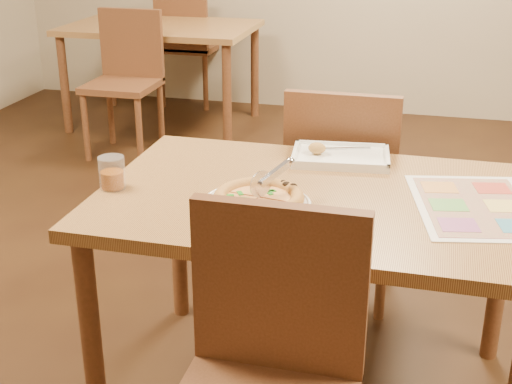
% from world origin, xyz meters
% --- Properties ---
extents(dining_table, '(1.30, 0.85, 0.72)m').
position_xyz_m(dining_table, '(0.00, 0.00, 0.63)').
color(dining_table, '#A77D42').
rests_on(dining_table, ground).
extents(chair_near, '(0.42, 0.42, 0.47)m').
position_xyz_m(chair_near, '(0.00, -0.60, 0.57)').
color(chair_near, brown).
rests_on(chair_near, ground).
extents(chair_far, '(0.42, 0.42, 0.47)m').
position_xyz_m(chair_far, '(-0.00, 0.60, 0.57)').
color(chair_far, brown).
rests_on(chair_far, ground).
extents(bg_table, '(1.30, 0.85, 0.72)m').
position_xyz_m(bg_table, '(-1.60, 2.80, 0.63)').
color(bg_table, '#A77D42').
rests_on(bg_table, ground).
extents(bg_chair_near, '(0.42, 0.42, 0.47)m').
position_xyz_m(bg_chair_near, '(-1.60, 2.20, 0.57)').
color(bg_chair_near, brown).
rests_on(bg_chair_near, ground).
extents(bg_chair_far, '(0.42, 0.42, 0.47)m').
position_xyz_m(bg_chair_far, '(-1.60, 3.30, 0.57)').
color(bg_chair_far, brown).
rests_on(bg_chair_far, ground).
extents(plate, '(0.42, 0.42, 0.02)m').
position_xyz_m(plate, '(-0.15, -0.15, 0.73)').
color(plate, white).
rests_on(plate, dining_table).
extents(pizza, '(0.26, 0.26, 0.04)m').
position_xyz_m(pizza, '(-0.14, -0.14, 0.75)').
color(pizza, gold).
rests_on(pizza, plate).
extents(pizza_cutter, '(0.10, 0.13, 0.09)m').
position_xyz_m(pizza_cutter, '(-0.12, -0.11, 0.81)').
color(pizza_cutter, silver).
rests_on(pizza_cutter, pizza).
extents(appetizer_tray, '(0.34, 0.26, 0.06)m').
position_xyz_m(appetizer_tray, '(0.02, 0.31, 0.73)').
color(appetizer_tray, white).
rests_on(appetizer_tray, dining_table).
extents(glass_tumbler, '(0.08, 0.08, 0.10)m').
position_xyz_m(glass_tumbler, '(-0.61, -0.11, 0.76)').
color(glass_tumbler, '#803B09').
rests_on(glass_tumbler, dining_table).
extents(menu, '(0.43, 0.53, 0.00)m').
position_xyz_m(menu, '(0.46, 0.02, 0.72)').
color(menu, white).
rests_on(menu, dining_table).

